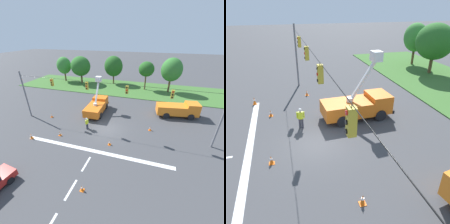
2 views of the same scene
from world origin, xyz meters
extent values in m
plane|color=#424244|center=(0.00, 0.00, 0.00)|extent=(200.00, 200.00, 0.00)
cube|color=#3D6B2D|center=(0.00, 18.00, 0.05)|extent=(56.00, 12.00, 0.10)
cube|color=silver|center=(0.00, -4.70, 0.00)|extent=(17.60, 0.50, 0.01)
cube|color=silver|center=(0.00, -6.70, 0.00)|extent=(0.20, 2.00, 0.01)
cube|color=silver|center=(0.00, -9.70, 0.00)|extent=(0.20, 2.00, 0.01)
cylinder|color=slate|center=(-13.00, 0.00, 3.60)|extent=(0.20, 0.20, 7.20)
cylinder|color=slate|center=(13.00, 0.00, 3.60)|extent=(0.20, 0.20, 7.20)
cylinder|color=black|center=(0.00, 0.00, 6.60)|extent=(26.00, 0.03, 0.03)
cylinder|color=black|center=(-7.77, 0.00, 6.55)|extent=(0.02, 0.02, 0.10)
cube|color=gold|center=(-7.77, 0.00, 6.02)|extent=(0.32, 0.28, 0.96)
cylinder|color=red|center=(-7.77, -0.16, 6.34)|extent=(0.16, 0.05, 0.16)
cylinder|color=black|center=(-7.77, -0.16, 6.02)|extent=(0.16, 0.05, 0.16)
cylinder|color=black|center=(-7.77, -0.16, 5.70)|extent=(0.16, 0.05, 0.16)
cylinder|color=black|center=(-2.59, 0.00, 6.55)|extent=(0.02, 0.02, 0.10)
cube|color=gold|center=(-2.59, 0.00, 6.02)|extent=(0.32, 0.28, 0.96)
cylinder|color=black|center=(-2.59, -0.16, 6.34)|extent=(0.16, 0.05, 0.16)
cylinder|color=red|center=(-2.59, -0.16, 6.02)|extent=(0.16, 0.05, 0.16)
cylinder|color=black|center=(-2.59, -0.16, 5.70)|extent=(0.16, 0.05, 0.16)
cylinder|color=black|center=(2.59, 0.00, 6.55)|extent=(0.02, 0.02, 0.10)
cube|color=gold|center=(2.59, 0.00, 6.02)|extent=(0.32, 0.28, 0.96)
cylinder|color=black|center=(2.59, -0.16, 6.34)|extent=(0.16, 0.05, 0.16)
cylinder|color=red|center=(2.59, -0.16, 6.02)|extent=(0.16, 0.05, 0.16)
cylinder|color=black|center=(2.59, -0.16, 5.70)|extent=(0.16, 0.05, 0.16)
cylinder|color=black|center=(7.65, 0.00, 6.55)|extent=(0.02, 0.02, 0.10)
cube|color=gold|center=(7.65, 0.00, 6.02)|extent=(0.32, 0.28, 0.96)
cylinder|color=red|center=(7.65, -0.16, 6.34)|extent=(0.16, 0.05, 0.16)
cylinder|color=black|center=(7.65, -0.16, 6.02)|extent=(0.16, 0.05, 0.16)
cylinder|color=black|center=(7.65, -0.16, 5.70)|extent=(0.16, 0.05, 0.16)
cylinder|color=brown|center=(-18.60, 19.21, 1.34)|extent=(0.39, 0.39, 2.69)
ellipsoid|color=#387F33|center=(-18.60, 19.21, 4.31)|extent=(3.81, 3.61, 4.37)
cylinder|color=brown|center=(-13.43, 18.87, 1.17)|extent=(0.47, 0.47, 2.35)
ellipsoid|color=#286623|center=(-13.43, 18.87, 4.45)|extent=(4.95, 5.19, 4.87)
cylinder|color=brown|center=(-5.18, 20.80, 1.27)|extent=(0.36, 0.36, 2.53)
ellipsoid|color=#235B1E|center=(-5.18, 20.80, 4.52)|extent=(4.68, 4.13, 5.05)
cylinder|color=brown|center=(3.26, 18.30, 1.67)|extent=(0.32, 0.32, 3.34)
ellipsoid|color=#235B1E|center=(3.26, 18.30, 4.82)|extent=(3.47, 3.09, 3.31)
cylinder|color=brown|center=(8.57, 18.21, 1.57)|extent=(0.41, 0.41, 3.15)
ellipsoid|color=#33752D|center=(8.57, 18.21, 5.02)|extent=(4.41, 3.87, 4.98)
cube|color=orange|center=(-3.13, 3.19, 1.08)|extent=(2.68, 4.28, 1.17)
cube|color=orange|center=(-3.28, 6.16, 1.29)|extent=(2.46, 1.90, 1.57)
cube|color=#1E2838|center=(-3.31, 6.79, 1.56)|extent=(2.11, 0.20, 0.71)
cube|color=black|center=(-3.32, 7.14, 0.65)|extent=(2.49, 0.28, 0.30)
cylinder|color=black|center=(-4.41, 5.87, 0.50)|extent=(0.33, 1.01, 1.00)
cylinder|color=black|center=(-2.13, 5.98, 0.50)|extent=(0.33, 1.01, 1.00)
cylinder|color=black|center=(-4.24, 2.39, 0.50)|extent=(0.33, 1.01, 1.00)
cylinder|color=black|center=(-1.96, 2.50, 0.50)|extent=(0.33, 1.01, 1.00)
cylinder|color=silver|center=(-3.15, 3.49, 1.85)|extent=(0.60, 0.60, 0.36)
cube|color=white|center=(-3.20, 4.58, 3.39)|extent=(0.35, 2.40, 3.58)
cube|color=white|center=(-3.25, 5.68, 5.36)|extent=(0.94, 0.84, 0.80)
cube|color=orange|center=(8.56, 6.58, 1.20)|extent=(4.69, 2.90, 1.41)
cube|color=orange|center=(11.66, 7.10, 1.44)|extent=(2.20, 2.40, 1.88)
cube|color=#1E2838|center=(12.30, 7.20, 1.77)|extent=(0.41, 1.87, 0.85)
cube|color=black|center=(12.66, 7.26, 0.65)|extent=(0.52, 2.21, 0.30)
cylinder|color=black|center=(11.24, 8.06, 0.50)|extent=(1.03, 0.44, 1.00)
cylinder|color=black|center=(11.57, 6.05, 0.50)|extent=(1.03, 0.44, 1.00)
cylinder|color=black|center=(7.62, 7.45, 0.50)|extent=(1.03, 0.44, 1.00)
cylinder|color=black|center=(7.96, 5.45, 0.50)|extent=(1.03, 0.44, 1.00)
cylinder|color=black|center=(-5.44, -10.71, 0.32)|extent=(0.27, 0.66, 0.64)
cylinder|color=#383842|center=(-2.64, -0.91, 0.42)|extent=(0.18, 0.18, 0.85)
cylinder|color=#383842|center=(-2.61, -0.71, 0.42)|extent=(0.18, 0.18, 0.85)
cube|color=#D8EA26|center=(-2.63, -0.81, 1.15)|extent=(0.31, 0.44, 0.60)
cube|color=silver|center=(-2.63, -0.81, 1.15)|extent=(0.15, 0.43, 0.62)
cylinder|color=#D8EA26|center=(-2.67, -1.08, 1.18)|extent=(0.11, 0.11, 0.55)
cylinder|color=#D8EA26|center=(-2.58, -0.55, 1.18)|extent=(0.11, 0.11, 0.55)
sphere|color=tan|center=(-2.63, -0.81, 1.58)|extent=(0.22, 0.22, 0.22)
sphere|color=white|center=(-2.63, -0.81, 1.64)|extent=(0.26, 0.26, 0.26)
cube|color=orange|center=(-7.47, -9.96, 0.01)|extent=(0.36, 0.36, 0.03)
cone|color=orange|center=(-7.47, -9.96, 0.36)|extent=(0.27, 0.27, 0.67)
cylinder|color=white|center=(-7.47, -9.96, 0.40)|extent=(0.17, 0.17, 0.12)
cube|color=orange|center=(-5.40, -3.27, 0.01)|extent=(0.36, 0.36, 0.03)
cone|color=orange|center=(-5.40, -3.27, 0.31)|extent=(0.23, 0.23, 0.57)
cylinder|color=white|center=(-5.40, -3.27, 0.34)|extent=(0.14, 0.14, 0.10)
cube|color=orange|center=(-8.49, -4.86, 0.01)|extent=(0.36, 0.36, 0.03)
cone|color=orange|center=(-8.49, -4.86, 0.41)|extent=(0.30, 0.30, 0.75)
cylinder|color=white|center=(-8.49, -4.86, 0.44)|extent=(0.19, 0.19, 0.14)
cube|color=orange|center=(0.96, -9.48, 0.01)|extent=(0.36, 0.36, 0.03)
cone|color=orange|center=(0.96, -9.48, 0.31)|extent=(0.23, 0.23, 0.56)
cylinder|color=white|center=(0.96, -9.48, 0.34)|extent=(0.14, 0.14, 0.10)
cube|color=orange|center=(-9.50, 0.55, 0.01)|extent=(0.36, 0.36, 0.03)
cone|color=orange|center=(-9.50, 0.55, 0.33)|extent=(0.24, 0.24, 0.61)
cylinder|color=white|center=(-9.50, 0.55, 0.36)|extent=(0.15, 0.15, 0.11)
cube|color=orange|center=(5.81, 1.37, 0.01)|extent=(0.36, 0.36, 0.03)
cone|color=orange|center=(5.81, 1.37, 0.33)|extent=(0.24, 0.24, 0.60)
cylinder|color=white|center=(5.81, 1.37, 0.36)|extent=(0.15, 0.15, 0.11)
cube|color=orange|center=(1.38, -3.15, 0.01)|extent=(0.36, 0.36, 0.03)
cone|color=orange|center=(1.38, -3.15, 0.32)|extent=(0.23, 0.23, 0.58)
cylinder|color=white|center=(1.38, -3.15, 0.35)|extent=(0.15, 0.15, 0.11)
camera|label=1|loc=(5.79, -16.59, 11.90)|focal=24.00mm
camera|label=2|loc=(13.10, -1.86, 9.23)|focal=35.00mm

